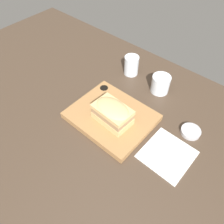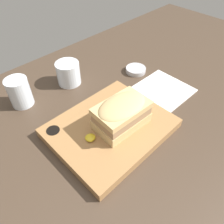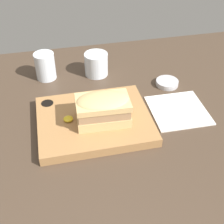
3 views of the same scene
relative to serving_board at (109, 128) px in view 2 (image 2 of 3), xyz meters
The scene contains 8 objects.
dining_table 5.61cm from the serving_board, 85.19° to the right, with size 198.57×108.39×2.00cm.
serving_board is the anchor object (origin of this frame).
sandwich 6.62cm from the serving_board, 36.92° to the right, with size 14.90×9.82×8.12cm.
mustard_dollop 7.07cm from the serving_board, behind, with size 2.73×2.73×1.09cm.
water_glass 30.41cm from the serving_board, 112.31° to the left, with size 6.85×6.85×9.27cm.
wine_glass 27.40cm from the serving_board, 77.43° to the left, with size 8.13×8.13×7.91cm.
napkin 26.41cm from the serving_board, ahead, with size 16.80×17.19×0.40cm.
condiment_dish 31.52cm from the serving_board, 27.47° to the left, with size 7.51×7.51×1.68cm.
Camera 2 is at (-28.09, -24.23, 49.48)cm, focal length 35.00 mm.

